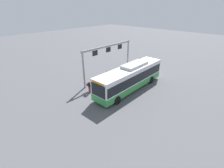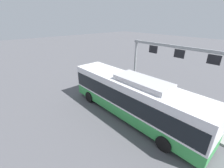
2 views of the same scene
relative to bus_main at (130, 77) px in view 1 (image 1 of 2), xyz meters
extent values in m
plane|color=#56565B|center=(0.01, 0.00, -1.81)|extent=(120.00, 120.00, 0.00)
cube|color=#9E9E99|center=(-2.48, -3.31, -1.73)|extent=(10.00, 2.80, 0.16)
cube|color=green|center=(0.01, 0.00, -1.04)|extent=(11.79, 2.68, 0.85)
cube|color=white|center=(0.01, 0.00, 0.34)|extent=(11.79, 2.68, 1.90)
cube|color=black|center=(0.01, 0.00, 0.14)|extent=(11.55, 2.71, 1.20)
cube|color=black|center=(5.90, 0.09, 0.24)|extent=(0.07, 2.13, 1.50)
cube|color=#B7B7BC|center=(-0.87, -0.01, 1.47)|extent=(4.14, 1.81, 0.36)
cube|color=orange|center=(5.83, 0.09, 1.09)|extent=(0.15, 1.75, 0.28)
cylinder|color=black|center=(4.06, 1.26, -1.31)|extent=(1.00, 0.32, 1.00)
cylinder|color=black|center=(4.10, -1.14, -1.31)|extent=(1.00, 0.32, 1.00)
cylinder|color=black|center=(-3.69, 1.14, -1.31)|extent=(1.00, 0.32, 1.00)
cylinder|color=black|center=(-3.65, -1.26, -1.31)|extent=(1.00, 0.32, 1.00)
cylinder|color=slate|center=(3.07, -3.20, -1.39)|extent=(0.36, 0.36, 0.85)
cylinder|color=gray|center=(3.07, -3.20, -0.66)|extent=(0.44, 0.44, 0.60)
sphere|color=#9E755B|center=(3.07, -3.20, -0.25)|extent=(0.22, 0.22, 0.22)
cube|color=#BF7F1E|center=(3.17, -3.44, -0.63)|extent=(0.33, 0.27, 0.40)
cylinder|color=maroon|center=(4.48, -3.18, -1.39)|extent=(0.38, 0.38, 0.85)
cylinder|color=black|center=(4.48, -3.18, -0.66)|extent=(0.46, 0.46, 0.60)
sphere|color=tan|center=(4.48, -3.18, -0.25)|extent=(0.22, 0.22, 0.22)
cube|color=maroon|center=(4.60, -3.41, -0.63)|extent=(0.33, 0.29, 0.40)
cylinder|color=black|center=(0.52, -3.83, -1.23)|extent=(0.36, 0.36, 0.85)
cylinder|color=#476B4C|center=(0.52, -3.83, -0.50)|extent=(0.44, 0.44, 0.60)
sphere|color=tan|center=(0.52, -3.83, -0.09)|extent=(0.22, 0.22, 0.22)
cube|color=#4C8447|center=(0.43, -4.08, -0.47)|extent=(0.33, 0.27, 0.40)
cylinder|color=black|center=(-0.67, -3.39, -1.23)|extent=(0.37, 0.37, 0.85)
cylinder|color=#334C8C|center=(-0.67, -3.39, -0.50)|extent=(0.45, 0.45, 0.60)
sphere|color=#9E755B|center=(-0.67, -3.39, -0.09)|extent=(0.22, 0.22, 0.22)
cube|color=#26262D|center=(-0.57, -3.63, -0.47)|extent=(0.33, 0.27, 0.40)
cylinder|color=gray|center=(-5.63, -4.86, 0.79)|extent=(0.24, 0.24, 5.20)
cylinder|color=gray|center=(3.94, -4.86, 0.79)|extent=(0.24, 0.24, 5.20)
cube|color=gray|center=(-0.84, -4.86, 3.24)|extent=(9.98, 0.20, 0.24)
cube|color=black|center=(-3.48, -4.86, 2.69)|extent=(0.90, 0.08, 0.70)
cube|color=black|center=(-0.84, -4.86, 2.69)|extent=(0.90, 0.08, 0.70)
cube|color=black|center=(1.79, -4.86, 2.69)|extent=(0.90, 0.08, 0.70)
cylinder|color=#2D5133|center=(-6.09, -3.58, -1.20)|extent=(0.52, 0.52, 0.90)
camera|label=1|loc=(16.49, 12.03, 8.66)|focal=26.44mm
camera|label=2|loc=(-6.81, 7.92, 5.50)|focal=24.37mm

